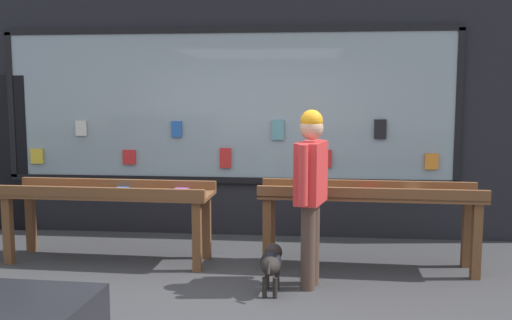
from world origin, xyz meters
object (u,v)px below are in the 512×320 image
at_px(display_table_left, 108,199).
at_px(small_dog, 271,262).
at_px(display_table_right, 369,202).
at_px(person_browsing, 311,184).

relative_size(display_table_left, small_dog, 3.82).
distance_m(display_table_right, person_browsing, 0.92).
height_order(display_table_right, person_browsing, person_browsing).
xyz_separation_m(display_table_right, small_dog, (-0.97, -0.82, -0.44)).
bearing_deg(small_dog, display_table_right, -48.81).
relative_size(display_table_left, display_table_right, 1.00).
bearing_deg(display_table_right, small_dog, -139.81).
height_order(display_table_left, display_table_right, display_table_right).
bearing_deg(small_dog, person_browsing, -61.94).
bearing_deg(display_table_left, small_dog, -23.59).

